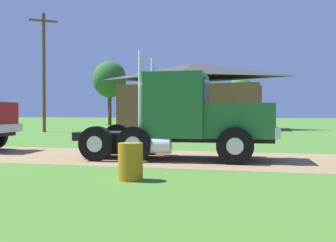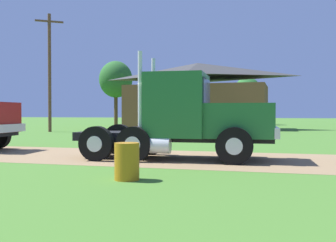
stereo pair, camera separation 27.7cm
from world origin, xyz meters
TOP-DOWN VIEW (x-y plane):
  - ground_plane at (0.00, 0.00)m, footprint 200.00×200.00m
  - dirt_track at (0.00, 0.00)m, footprint 120.00×5.15m
  - truck_foreground_white at (1.05, -0.21)m, footprint 6.78×2.85m
  - steel_barrel at (0.50, -4.58)m, footprint 0.57×0.57m
  - shed_building at (-3.46, 24.46)m, footprint 13.55×7.49m
  - utility_pole_near at (-13.76, 15.32)m, footprint 1.86×1.41m
  - tree_left at (-14.72, 31.30)m, footprint 3.96×3.96m
  - tree_mid at (0.23, 38.45)m, footprint 3.30×3.30m

SIDE VIEW (x-z plane):
  - ground_plane at x=0.00m, z-range 0.00..0.00m
  - dirt_track at x=0.00m, z-range 0.00..0.01m
  - steel_barrel at x=0.50m, z-range 0.00..0.86m
  - truck_foreground_white at x=1.05m, z-range -0.40..3.10m
  - shed_building at x=-3.46m, z-range -0.11..6.17m
  - tree_mid at x=0.23m, z-range 1.17..7.23m
  - utility_pole_near at x=-13.76m, z-range 0.26..9.70m
  - tree_left at x=-14.72m, z-range 1.62..9.30m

